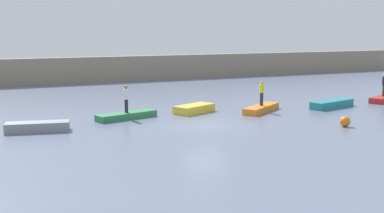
{
  "coord_description": "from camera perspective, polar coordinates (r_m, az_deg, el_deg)",
  "views": [
    {
      "loc": [
        -11.97,
        -24.48,
        5.47
      ],
      "look_at": [
        -0.31,
        1.16,
        0.93
      ],
      "focal_mm": 44.58,
      "sensor_mm": 36.0,
      "label": 1
    }
  ],
  "objects": [
    {
      "name": "rowboat_orange",
      "position": [
        32.57,
        8.29,
        -0.24
      ],
      "size": [
        3.79,
        2.98,
        0.41
      ],
      "primitive_type": "cube",
      "rotation": [
        0.0,
        0.0,
        0.59
      ],
      "color": "orange",
      "rests_on": "ground_plane"
    },
    {
      "name": "mooring_buoy",
      "position": [
        28.56,
        17.84,
        -1.71
      ],
      "size": [
        0.6,
        0.6,
        0.6
      ],
      "primitive_type": "sphere",
      "color": "orange",
      "rests_on": "ground_plane"
    },
    {
      "name": "rowboat_red",
      "position": [
        39.46,
        21.91,
        0.84
      ],
      "size": [
        3.39,
        2.21,
        0.42
      ],
      "primitive_type": "cube",
      "rotation": [
        0.0,
        0.0,
        0.41
      ],
      "color": "red",
      "rests_on": "ground_plane"
    },
    {
      "name": "person_dark_shirt",
      "position": [
        39.32,
        22.01,
        2.54
      ],
      "size": [
        0.32,
        0.32,
        1.73
      ],
      "color": "#38332D",
      "rests_on": "rowboat_red"
    },
    {
      "name": "person_white_shirt",
      "position": [
        29.73,
        -7.88,
        1.09
      ],
      "size": [
        0.32,
        0.32,
        1.71
      ],
      "color": "#232838",
      "rests_on": "rowboat_green"
    },
    {
      "name": "person_hiviz_shirt",
      "position": [
        32.4,
        8.34,
        1.73
      ],
      "size": [
        0.32,
        0.32,
        1.66
      ],
      "color": "#232838",
      "rests_on": "rowboat_orange"
    },
    {
      "name": "rowboat_teal",
      "position": [
        35.3,
        16.4,
        0.3
      ],
      "size": [
        3.96,
        1.93,
        0.51
      ],
      "primitive_type": "cube",
      "rotation": [
        0.0,
        0.0,
        0.25
      ],
      "color": "teal",
      "rests_on": "ground_plane"
    },
    {
      "name": "rowboat_yellow",
      "position": [
        31.87,
        0.26,
        -0.26
      ],
      "size": [
        3.16,
        2.34,
        0.51
      ],
      "primitive_type": "cube",
      "rotation": [
        0.0,
        0.0,
        0.42
      ],
      "color": "gold",
      "rests_on": "ground_plane"
    },
    {
      "name": "rowboat_grey",
      "position": [
        27.23,
        -17.99,
        -2.32
      ],
      "size": [
        3.49,
        1.69,
        0.53
      ],
      "primitive_type": "cube",
      "rotation": [
        0.0,
        0.0,
        -0.21
      ],
      "color": "gray",
      "rests_on": "ground_plane"
    },
    {
      "name": "ground_plane",
      "position": [
        27.79,
        1.57,
        -2.19
      ],
      "size": [
        120.0,
        120.0,
        0.0
      ],
      "primitive_type": "plane",
      "color": "slate"
    },
    {
      "name": "embankment_wall",
      "position": [
        51.52,
        -10.97,
        4.39
      ],
      "size": [
        80.0,
        1.2,
        2.66
      ],
      "primitive_type": "cube",
      "color": "gray",
      "rests_on": "ground_plane"
    },
    {
      "name": "rowboat_green",
      "position": [
        29.91,
        -7.83,
        -1.08
      ],
      "size": [
        4.08,
        1.99,
        0.39
      ],
      "primitive_type": "cube",
      "rotation": [
        0.0,
        0.0,
        0.27
      ],
      "color": "#2D7F47",
      "rests_on": "ground_plane"
    }
  ]
}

